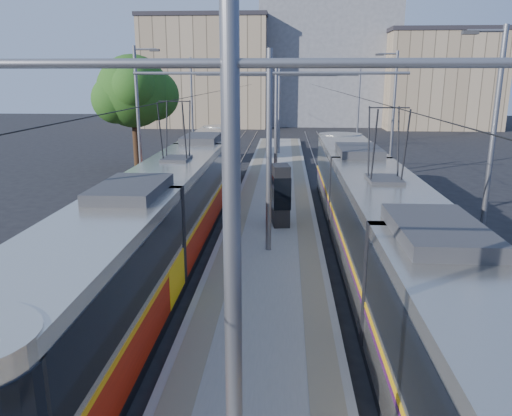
{
  "coord_description": "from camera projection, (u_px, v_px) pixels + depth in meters",
  "views": [
    {
      "loc": [
        0.57,
        -9.16,
        6.36
      ],
      "look_at": [
        -0.51,
        8.96,
        1.6
      ],
      "focal_mm": 35.0,
      "sensor_mm": 36.0,
      "label": 1
    }
  ],
  "objects": [
    {
      "name": "ground",
      "position": [
        255.0,
        389.0,
        10.49
      ],
      "size": [
        160.0,
        160.0,
        0.0
      ],
      "primitive_type": "plane",
      "color": "black",
      "rests_on": "ground"
    },
    {
      "name": "platform",
      "position": [
        274.0,
        196.0,
        26.87
      ],
      "size": [
        4.0,
        50.0,
        0.3
      ],
      "primitive_type": "cube",
      "color": "gray",
      "rests_on": "ground"
    },
    {
      "name": "tactile_strip_left",
      "position": [
        247.0,
        193.0,
        26.91
      ],
      "size": [
        0.7,
        50.0,
        0.01
      ],
      "primitive_type": "cube",
      "color": "gray",
      "rests_on": "platform"
    },
    {
      "name": "tactile_strip_right",
      "position": [
        301.0,
        194.0,
        26.75
      ],
      "size": [
        0.7,
        50.0,
        0.01
      ],
      "primitive_type": "cube",
      "color": "gray",
      "rests_on": "platform"
    },
    {
      "name": "rails",
      "position": [
        274.0,
        199.0,
        26.91
      ],
      "size": [
        8.71,
        70.0,
        0.03
      ],
      "color": "gray",
      "rests_on": "ground"
    },
    {
      "name": "tram_left",
      "position": [
        178.0,
        200.0,
        19.52
      ],
      "size": [
        2.43,
        28.99,
        5.5
      ],
      "color": "black",
      "rests_on": "ground"
    },
    {
      "name": "tram_right",
      "position": [
        381.0,
        226.0,
        15.6
      ],
      "size": [
        2.43,
        27.75,
        5.5
      ],
      "color": "black",
      "rests_on": "ground"
    },
    {
      "name": "catenary",
      "position": [
        274.0,
        119.0,
        23.01
      ],
      "size": [
        9.2,
        70.0,
        7.0
      ],
      "color": "slate",
      "rests_on": "platform"
    },
    {
      "name": "street_lamps",
      "position": [
        276.0,
        115.0,
        29.71
      ],
      "size": [
        15.18,
        38.22,
        8.0
      ],
      "color": "slate",
      "rests_on": "ground"
    },
    {
      "name": "shelter",
      "position": [
        281.0,
        194.0,
        20.85
      ],
      "size": [
        0.87,
        1.25,
        2.56
      ],
      "rotation": [
        0.0,
        0.0,
        0.14
      ],
      "color": "black",
      "rests_on": "platform"
    },
    {
      "name": "tree",
      "position": [
        139.0,
        93.0,
        34.38
      ],
      "size": [
        5.44,
        5.03,
        7.91
      ],
      "color": "#382314",
      "rests_on": "ground"
    },
    {
      "name": "building_left",
      "position": [
        208.0,
        72.0,
        67.21
      ],
      "size": [
        16.32,
        12.24,
        14.09
      ],
      "color": "tan",
      "rests_on": "ground"
    },
    {
      "name": "building_centre",
      "position": [
        326.0,
        59.0,
        69.69
      ],
      "size": [
        18.36,
        14.28,
        17.72
      ],
      "color": "gray",
      "rests_on": "ground"
    },
    {
      "name": "building_right",
      "position": [
        438.0,
        79.0,
        63.8
      ],
      "size": [
        14.28,
        10.2,
        12.19
      ],
      "color": "tan",
      "rests_on": "ground"
    }
  ]
}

